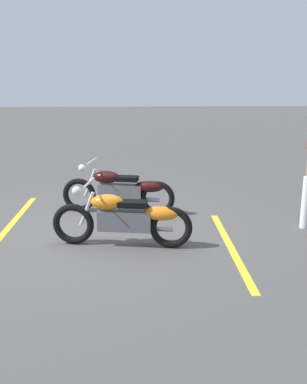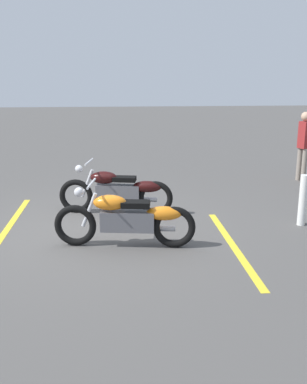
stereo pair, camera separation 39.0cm
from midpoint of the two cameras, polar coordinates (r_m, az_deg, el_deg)
name	(u,v)px [view 1 (the left image)]	position (r m, az deg, el deg)	size (l,w,h in m)	color
ground_plane	(91,228)	(7.94, -6.65, -4.62)	(60.00, 60.00, 0.00)	#514F4C
motorcycle_bright_foreground	(125,218)	(6.95, -2.07, -3.39)	(2.22, 0.63, 1.04)	black
motorcycle_dark_foreground	(121,190)	(8.60, -2.95, 0.21)	(2.21, 0.68, 1.04)	black
bollard_post	(305,202)	(8.28, 20.26, -1.28)	(0.14, 0.14, 0.93)	white
parking_stripe_near	(14,222)	(8.55, -16.32, -3.68)	(3.20, 0.12, 0.01)	yellow
parking_stripe_mid	(231,247)	(7.19, 11.45, -6.95)	(3.20, 0.12, 0.01)	yellow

